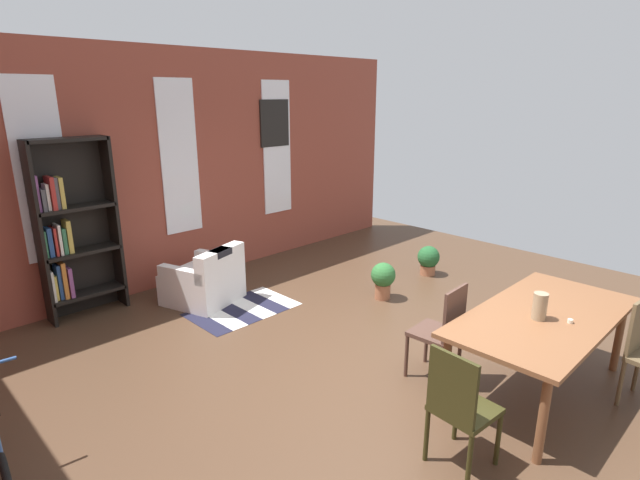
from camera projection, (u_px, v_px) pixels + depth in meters
The scene contains 19 objects.
ground_plane at pixel (391, 377), 4.73m from camera, with size 9.64×9.64×0.00m, color #4C3524.
back_wall_brick at pixel (178, 169), 6.84m from camera, with size 8.41×0.12×3.20m, color brown.
window_pane_0 at pixel (41, 171), 5.58m from camera, with size 0.55×0.02×2.08m, color white.
window_pane_1 at pixel (179, 158), 6.74m from camera, with size 0.55×0.02×2.08m, color white.
window_pane_2 at pixel (277, 148), 7.91m from camera, with size 0.55×0.02×2.08m, color white.
dining_table at pixel (543, 322), 4.33m from camera, with size 2.00×1.00×0.76m.
vase_on_table at pixel (540, 306), 4.19m from camera, with size 0.12×0.12×0.24m, color #998466.
tealight_candle_0 at pixel (539, 308), 4.39m from camera, with size 0.04×0.04×0.04m, color silver.
tealight_candle_1 at pixel (535, 313), 4.28m from camera, with size 0.04×0.04×0.04m, color silver.
tealight_candle_2 at pixel (570, 321), 4.14m from camera, with size 0.04×0.04×0.03m, color silver.
dining_chair_head_left at pixel (459, 406), 3.46m from camera, with size 0.43×0.43×0.95m.
dining_chair_far_left at pixel (442, 329), 4.57m from camera, with size 0.42×0.42×0.95m.
bookshelf_tall at pixel (71, 231), 5.78m from camera, with size 0.89×0.29×2.13m.
armchair_white at pixel (205, 281), 6.38m from camera, with size 1.00×1.00×0.75m.
bicycle_second at pixel (1, 460), 3.18m from camera, with size 0.44×1.70×0.89m.
potted_plant_by_shelf at pixel (428, 259), 7.35m from camera, with size 0.33×0.33×0.44m.
potted_plant_corner at pixel (383, 278), 6.47m from camera, with size 0.32×0.32×0.49m.
striped_rug at pixel (243, 309), 6.22m from camera, with size 1.29×0.82×0.01m.
framed_picture at pixel (274, 123), 7.77m from camera, with size 0.56×0.03×0.72m, color black.
Camera 1 is at (-3.41, -2.48, 2.61)m, focal length 27.80 mm.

